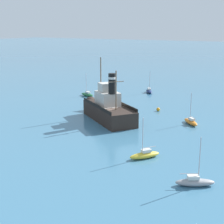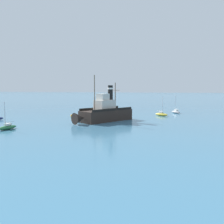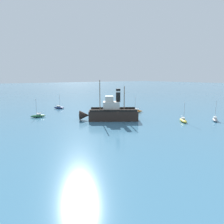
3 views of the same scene
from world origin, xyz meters
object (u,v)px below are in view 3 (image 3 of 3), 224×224
Objects in this scene: sailboat_yellow at (183,120)px; mooring_buoy at (105,111)px; sailboat_grey at (215,119)px; old_tugboat at (111,113)px; sailboat_navy at (59,107)px; sailboat_orange at (136,111)px; sailboat_green at (38,116)px.

mooring_buoy is (21.59, 7.95, -0.09)m from sailboat_yellow.
old_tugboat is at bearing 51.50° from sailboat_grey.
sailboat_navy is 1.00× the size of sailboat_orange.
sailboat_orange is at bearing -140.09° from sailboat_navy.
sailboat_navy is (40.35, 24.13, 0.00)m from sailboat_grey.
mooring_buoy is at bearing 56.81° from sailboat_orange.
mooring_buoy is (-14.90, -8.93, -0.09)m from sailboat_navy.
old_tugboat is at bearing 109.57° from sailboat_orange.
old_tugboat is 17.55m from sailboat_yellow.
sailboat_green is 37.20m from sailboat_yellow.
sailboat_navy is at bearing 24.83° from sailboat_yellow.
sailboat_grey is (-15.88, -19.97, -1.40)m from old_tugboat.
sailboat_green is at bearing 45.86° from sailboat_yellow.
sailboat_navy reaches higher than mooring_buoy.
sailboat_orange is (20.35, 7.40, 0.00)m from sailboat_grey.
mooring_buoy is at bearing 20.22° from sailboat_yellow.
sailboat_grey is (-29.78, -33.95, 0.00)m from sailboat_green.
sailboat_navy is 7.35× the size of mooring_buoy.
old_tugboat is 25.55m from sailboat_grey.
sailboat_navy is (10.58, -9.82, 0.00)m from sailboat_green.
sailboat_orange is 1.00× the size of sailboat_yellow.
mooring_buoy is at bearing -26.47° from old_tugboat.
sailboat_green is at bearing 77.02° from mooring_buoy.
sailboat_orange is at bearing -123.19° from mooring_buoy.
sailboat_navy is (24.47, 4.16, -1.40)m from old_tugboat.
old_tugboat is 2.82× the size of sailboat_navy.
mooring_buoy is at bearing -149.07° from sailboat_navy.
sailboat_navy is 1.00× the size of sailboat_yellow.
sailboat_orange and sailboat_yellow have the same top height.
old_tugboat reaches higher than sailboat_grey.
sailboat_yellow is at bearing -159.78° from mooring_buoy.
sailboat_yellow is (3.87, 7.25, 0.00)m from sailboat_grey.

